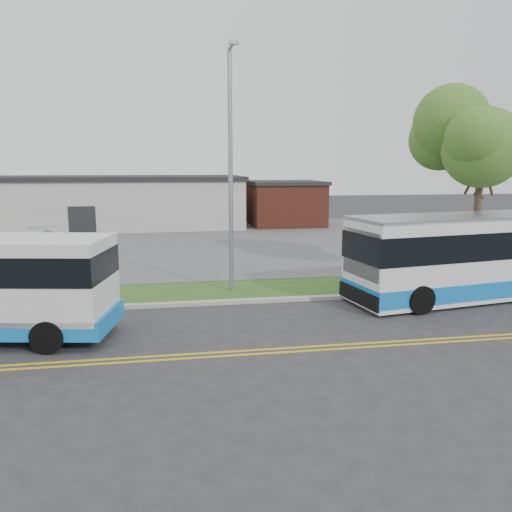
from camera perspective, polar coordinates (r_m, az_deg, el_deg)
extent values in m
plane|color=#28282B|center=(17.86, -11.37, -6.72)|extent=(140.00, 140.00, 0.00)
cube|color=gold|center=(14.21, -11.79, -11.17)|extent=(70.00, 0.12, 0.01)
cube|color=gold|center=(13.93, -11.84, -11.62)|extent=(70.00, 0.12, 0.01)
cube|color=#9E9B93|center=(18.89, -11.29, -5.54)|extent=(80.00, 0.30, 0.15)
cube|color=#2B4818|center=(20.64, -11.16, -4.26)|extent=(80.00, 3.30, 0.10)
cube|color=#4C4C4F|center=(34.47, -10.62, 1.53)|extent=(80.00, 25.00, 0.10)
cube|color=#9E9E99|center=(44.70, -18.27, 5.66)|extent=(25.00, 10.00, 4.00)
cube|color=black|center=(44.60, -18.43, 8.44)|extent=(25.40, 10.40, 0.35)
cube|color=black|center=(39.90, -19.23, 3.82)|extent=(2.00, 0.15, 2.20)
cube|color=brown|center=(44.33, 3.23, 5.86)|extent=(6.00, 7.00, 3.60)
cube|color=black|center=(44.23, 3.26, 8.38)|extent=(6.30, 7.30, 0.30)
cylinder|color=#3B2A20|center=(24.28, 23.84, 3.05)|extent=(0.32, 0.32, 4.76)
ellipsoid|color=#385B1F|center=(24.16, 24.49, 11.88)|extent=(5.20, 5.20, 4.42)
cylinder|color=gray|center=(20.03, -2.93, 9.37)|extent=(0.18, 0.18, 9.50)
cylinder|color=gray|center=(19.83, -2.80, 22.91)|extent=(0.12, 1.40, 0.12)
cube|color=gray|center=(19.19, -2.54, 23.19)|extent=(0.35, 0.18, 0.12)
cube|color=silver|center=(16.32, -24.99, -2.21)|extent=(5.29, 3.40, 2.34)
cube|color=black|center=(16.24, -25.10, -0.86)|extent=(5.32, 3.45, 0.84)
cylinder|color=black|center=(15.16, -22.70, -8.53)|extent=(0.98, 0.48, 0.94)
cylinder|color=black|center=(17.29, -19.57, -6.06)|extent=(0.98, 0.48, 0.94)
cube|color=silver|center=(21.93, 25.20, 0.11)|extent=(12.06, 4.54, 3.11)
cube|color=#1067B7|center=(22.13, 24.99, -2.63)|extent=(12.09, 4.56, 0.64)
cube|color=black|center=(21.85, 25.32, 1.63)|extent=(12.11, 4.58, 1.02)
cube|color=black|center=(18.32, 12.01, 0.24)|extent=(0.50, 2.45, 1.71)
cube|color=black|center=(18.60, 11.64, -4.49)|extent=(0.56, 2.66, 0.54)
cube|color=gray|center=(21.74, 25.51, 4.20)|extent=(12.06, 4.54, 0.13)
cylinder|color=black|center=(18.53, 18.28, -4.76)|extent=(1.07, 0.50, 1.03)
cylinder|color=black|center=(20.53, 14.04, -3.11)|extent=(1.07, 0.50, 1.03)
imported|color=silver|center=(32.37, -26.07, 1.38)|extent=(1.90, 4.15, 1.32)
imported|color=white|center=(32.25, -24.03, 1.54)|extent=(1.97, 4.70, 1.36)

